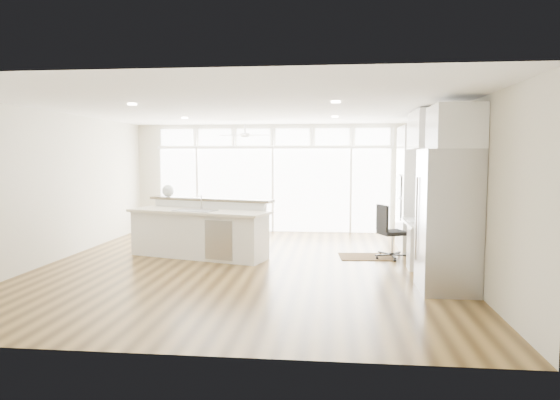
# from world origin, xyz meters

# --- Properties ---
(floor) EXTENTS (7.00, 8.00, 0.02)m
(floor) POSITION_xyz_m (0.00, 0.00, -0.01)
(floor) COLOR #483216
(floor) RESTS_ON ground
(ceiling) EXTENTS (7.00, 8.00, 0.02)m
(ceiling) POSITION_xyz_m (0.00, 0.00, 2.70)
(ceiling) COLOR white
(ceiling) RESTS_ON wall_back
(wall_back) EXTENTS (7.00, 0.04, 2.70)m
(wall_back) POSITION_xyz_m (0.00, 4.00, 1.35)
(wall_back) COLOR beige
(wall_back) RESTS_ON floor
(wall_front) EXTENTS (7.00, 0.04, 2.70)m
(wall_front) POSITION_xyz_m (0.00, -4.00, 1.35)
(wall_front) COLOR beige
(wall_front) RESTS_ON floor
(wall_left) EXTENTS (0.04, 8.00, 2.70)m
(wall_left) POSITION_xyz_m (-3.50, 0.00, 1.35)
(wall_left) COLOR beige
(wall_left) RESTS_ON floor
(wall_right) EXTENTS (0.04, 8.00, 2.70)m
(wall_right) POSITION_xyz_m (3.50, 0.00, 1.35)
(wall_right) COLOR beige
(wall_right) RESTS_ON floor
(glass_wall) EXTENTS (5.80, 0.06, 2.08)m
(glass_wall) POSITION_xyz_m (0.00, 3.94, 1.05)
(glass_wall) COLOR white
(glass_wall) RESTS_ON wall_back
(transom_row) EXTENTS (5.90, 0.06, 0.40)m
(transom_row) POSITION_xyz_m (0.00, 3.94, 2.38)
(transom_row) COLOR white
(transom_row) RESTS_ON wall_back
(desk_window) EXTENTS (0.04, 0.85, 0.85)m
(desk_window) POSITION_xyz_m (3.46, 0.30, 1.55)
(desk_window) COLOR white
(desk_window) RESTS_ON wall_right
(ceiling_fan) EXTENTS (1.16, 1.16, 0.32)m
(ceiling_fan) POSITION_xyz_m (-0.50, 2.80, 2.48)
(ceiling_fan) COLOR white
(ceiling_fan) RESTS_ON ceiling
(recessed_lights) EXTENTS (3.40, 3.00, 0.02)m
(recessed_lights) POSITION_xyz_m (0.00, 0.20, 2.68)
(recessed_lights) COLOR #F0DFCC
(recessed_lights) RESTS_ON ceiling
(oven_cabinet) EXTENTS (0.64, 1.20, 2.50)m
(oven_cabinet) POSITION_xyz_m (3.17, 1.80, 1.25)
(oven_cabinet) COLOR white
(oven_cabinet) RESTS_ON floor
(desk_nook) EXTENTS (0.72, 1.30, 0.76)m
(desk_nook) POSITION_xyz_m (3.13, 0.30, 0.38)
(desk_nook) COLOR white
(desk_nook) RESTS_ON floor
(upper_cabinets) EXTENTS (0.64, 1.30, 0.64)m
(upper_cabinets) POSITION_xyz_m (3.17, 0.30, 2.35)
(upper_cabinets) COLOR white
(upper_cabinets) RESTS_ON wall_right
(refrigerator) EXTENTS (0.76, 0.90, 2.00)m
(refrigerator) POSITION_xyz_m (3.11, -1.35, 1.00)
(refrigerator) COLOR #AAAAAF
(refrigerator) RESTS_ON floor
(fridge_cabinet) EXTENTS (0.64, 0.90, 0.60)m
(fridge_cabinet) POSITION_xyz_m (3.17, -1.35, 2.30)
(fridge_cabinet) COLOR white
(fridge_cabinet) RESTS_ON wall_right
(framed_photos) EXTENTS (0.06, 0.22, 0.80)m
(framed_photos) POSITION_xyz_m (3.46, 0.92, 1.40)
(framed_photos) COLOR black
(framed_photos) RESTS_ON wall_right
(kitchen_island) EXTENTS (2.91, 1.75, 1.09)m
(kitchen_island) POSITION_xyz_m (-1.01, 0.59, 0.54)
(kitchen_island) COLOR white
(kitchen_island) RESTS_ON floor
(rug) EXTENTS (1.05, 0.80, 0.01)m
(rug) POSITION_xyz_m (2.14, 0.92, 0.01)
(rug) COLOR #31200F
(rug) RESTS_ON floor
(office_chair) EXTENTS (0.66, 0.64, 1.00)m
(office_chair) POSITION_xyz_m (2.61, 0.82, 0.50)
(office_chair) COLOR black
(office_chair) RESTS_ON floor
(fishbowl) EXTENTS (0.32, 0.32, 0.24)m
(fishbowl) POSITION_xyz_m (-1.81, 1.25, 1.21)
(fishbowl) COLOR silver
(fishbowl) RESTS_ON kitchen_island
(monitor) EXTENTS (0.08, 0.45, 0.37)m
(monitor) POSITION_xyz_m (3.05, 0.30, 0.95)
(monitor) COLOR black
(monitor) RESTS_ON desk_nook
(keyboard) EXTENTS (0.15, 0.35, 0.02)m
(keyboard) POSITION_xyz_m (2.88, 0.30, 0.77)
(keyboard) COLOR white
(keyboard) RESTS_ON desk_nook
(potted_plant) EXTENTS (0.27, 0.29, 0.22)m
(potted_plant) POSITION_xyz_m (3.17, 1.80, 2.61)
(potted_plant) COLOR #345C27
(potted_plant) RESTS_ON oven_cabinet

